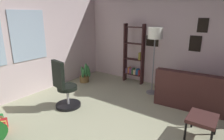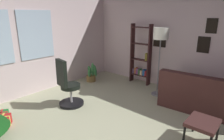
% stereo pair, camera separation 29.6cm
% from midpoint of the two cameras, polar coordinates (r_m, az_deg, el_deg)
% --- Properties ---
extents(ground_plane, '(5.27, 5.99, 0.10)m').
position_cam_midpoint_polar(ground_plane, '(3.50, 2.90, -19.91)').
color(ground_plane, '#B3B691').
extents(wall_back_with_windows, '(5.27, 0.12, 2.77)m').
position_cam_midpoint_polar(wall_back_with_windows, '(5.16, -26.98, 7.63)').
color(wall_back_with_windows, silver).
rests_on(wall_back_with_windows, ground_plane).
extents(wall_right_with_frames, '(0.12, 5.99, 2.77)m').
position_cam_midpoint_polar(wall_right_with_frames, '(5.33, 19.15, 8.67)').
color(wall_right_with_frames, silver).
rests_on(wall_right_with_frames, ground_plane).
extents(couch, '(1.66, 2.00, 0.85)m').
position_cam_midpoint_polar(couch, '(4.77, 25.22, -6.48)').
color(couch, '#422422').
rests_on(couch, ground_plane).
extents(footstool, '(0.52, 0.45, 0.39)m').
position_cam_midpoint_polar(footstool, '(3.52, 23.31, -13.57)').
color(footstool, '#422422').
rests_on(footstool, ground_plane).
extents(office_chair, '(0.56, 0.56, 1.10)m').
position_cam_midpoint_polar(office_chair, '(4.36, -15.95, -5.73)').
color(office_chair, black).
rests_on(office_chair, ground_plane).
extents(bookshelf, '(0.18, 0.64, 1.76)m').
position_cam_midpoint_polar(bookshelf, '(5.70, 5.17, 3.88)').
color(bookshelf, '#391E1E').
rests_on(bookshelf, ground_plane).
extents(floor_lamp, '(0.36, 0.36, 1.72)m').
position_cam_midpoint_polar(floor_lamp, '(4.80, 11.09, 9.46)').
color(floor_lamp, slate).
rests_on(floor_lamp, ground_plane).
extents(potted_plant, '(0.46, 0.41, 0.60)m').
position_cam_midpoint_polar(potted_plant, '(5.91, -9.60, -1.47)').
color(potted_plant, olive).
rests_on(potted_plant, ground_plane).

